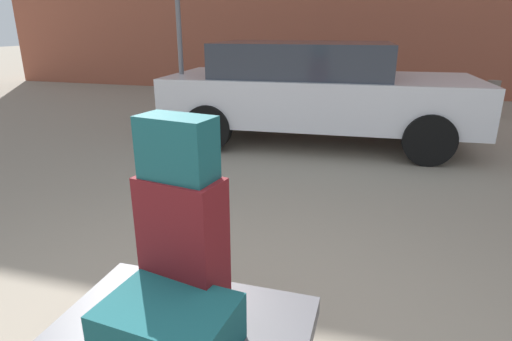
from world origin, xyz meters
TOP-DOWN VIEW (x-y plane):
  - luggage_cart at (0.00, 0.00)m, footprint 1.16×0.76m
  - suitcase_maroon_front_left at (-0.03, 0.11)m, footprint 0.41×0.27m
  - suitcase_teal_rear_right at (0.02, -0.16)m, footprint 0.57×0.44m
  - duffel_bag_teal_topmost_pile at (-0.03, 0.11)m, footprint 0.35×0.22m
  - parked_car at (-0.13, 4.70)m, footprint 4.41×2.14m
  - bollard_kerb_near at (2.78, 7.31)m, footprint 0.22×0.22m
  - no_parking_sign at (-2.08, 4.36)m, footprint 0.50×0.07m

SIDE VIEW (x-z plane):
  - luggage_cart at x=0.00m, z-range 0.10..0.44m
  - bollard_kerb_near at x=2.78m, z-range 0.00..0.69m
  - suitcase_teal_rear_right at x=0.02m, z-range 0.34..0.56m
  - suitcase_maroon_front_left at x=-0.03m, z-range 0.34..1.01m
  - parked_car at x=-0.13m, z-range 0.05..1.47m
  - duffel_bag_teal_topmost_pile at x=-0.03m, z-range 1.01..1.28m
  - no_parking_sign at x=-2.08m, z-range 0.29..2.80m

